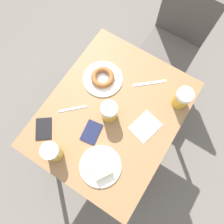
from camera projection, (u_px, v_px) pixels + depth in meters
name	position (u px, v px, depth m)	size (l,w,h in m)	color
ground_plane	(112.00, 138.00, 1.96)	(8.00, 8.00, 0.00)	#666059
table	(112.00, 117.00, 1.33)	(0.74, 0.92, 0.74)	olive
chair	(176.00, 37.00, 1.64)	(0.40, 0.40, 0.90)	#514C47
plate_with_cake	(100.00, 166.00, 1.15)	(0.22, 0.22, 0.05)	white
plate_with_donut	(103.00, 78.00, 1.31)	(0.24, 0.24, 0.05)	white
beer_mug_left	(182.00, 98.00, 1.21)	(0.09, 0.09, 0.13)	gold
beer_mug_center	(109.00, 112.00, 1.19)	(0.09, 0.09, 0.13)	gold
beer_mug_right	(52.00, 152.00, 1.12)	(0.09, 0.09, 0.13)	gold
napkin_folded	(145.00, 127.00, 1.23)	(0.16, 0.18, 0.00)	white
fork	(73.00, 109.00, 1.26)	(0.13, 0.13, 0.00)	silver
knife	(150.00, 83.00, 1.31)	(0.17, 0.15, 0.00)	silver
passport_near_edge	(44.00, 129.00, 1.23)	(0.15, 0.15, 0.01)	black
passport_far_edge	(91.00, 132.00, 1.22)	(0.11, 0.14, 0.01)	#141938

